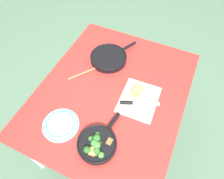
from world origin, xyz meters
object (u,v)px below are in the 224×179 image
object	(u,v)px
grater_knife	(134,103)
cheese_block	(138,91)
skillet_broccoli	(97,144)
skillet_eggs	(109,58)
wooden_spoon	(94,69)
dinner_plate_stack	(61,124)

from	to	relation	value
grater_knife	cheese_block	size ratio (longest dim) A/B	2.59
skillet_broccoli	skillet_eggs	distance (m)	0.70
skillet_broccoli	wooden_spoon	xyz separation A→B (m)	(0.52, 0.29, -0.02)
wooden_spoon	dinner_plate_stack	xyz separation A→B (m)	(-0.50, -0.02, 0.00)
wooden_spoon	skillet_broccoli	bearing A→B (deg)	-114.33
skillet_eggs	cheese_block	size ratio (longest dim) A/B	3.99
wooden_spoon	cheese_block	xyz separation A→B (m)	(-0.07, -0.38, 0.01)
cheese_block	dinner_plate_stack	size ratio (longest dim) A/B	0.43
skillet_broccoli	cheese_block	size ratio (longest dim) A/B	3.61
grater_knife	dinner_plate_stack	bearing A→B (deg)	-160.37
cheese_block	dinner_plate_stack	bearing A→B (deg)	140.87
skillet_broccoli	cheese_block	world-z (taller)	skillet_broccoli
skillet_broccoli	dinner_plate_stack	bearing A→B (deg)	94.59
wooden_spoon	cheese_block	distance (m)	0.39
skillet_eggs	wooden_spoon	world-z (taller)	skillet_eggs
skillet_broccoli	wooden_spoon	distance (m)	0.60
wooden_spoon	dinner_plate_stack	world-z (taller)	dinner_plate_stack
grater_knife	dinner_plate_stack	distance (m)	0.50
skillet_broccoli	wooden_spoon	bearing A→B (deg)	38.22
grater_knife	cheese_block	world-z (taller)	cheese_block
skillet_broccoli	grater_knife	bearing A→B (deg)	-5.60
dinner_plate_stack	skillet_eggs	bearing A→B (deg)	-3.34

